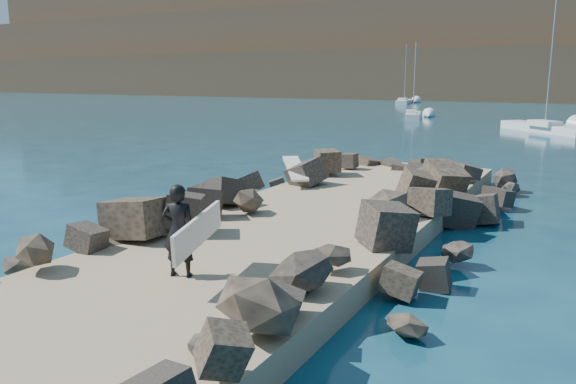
{
  "coord_description": "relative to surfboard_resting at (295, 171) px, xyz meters",
  "views": [
    {
      "loc": [
        6.58,
        -13.0,
        4.31
      ],
      "look_at": [
        0.0,
        -1.0,
        1.5
      ],
      "focal_mm": 35.0,
      "sensor_mm": 36.0,
      "label": 1
    }
  ],
  "objects": [
    {
      "name": "ground",
      "position": [
        2.59,
        -4.25,
        -1.04
      ],
      "size": [
        800.0,
        800.0,
        0.0
      ],
      "primitive_type": "plane",
      "color": "#0F384C",
      "rests_on": "ground"
    },
    {
      "name": "riprap_right",
      "position": [
        5.49,
        -5.75,
        -0.54
      ],
      "size": [
        2.6,
        22.0,
        1.0
      ],
      "primitive_type": "cube",
      "color": "black",
      "rests_on": "ground"
    },
    {
      "name": "surfer_with_board",
      "position": [
        2.57,
        -9.35,
        0.46
      ],
      "size": [
        1.16,
        2.15,
        1.78
      ],
      "color": "black",
      "rests_on": "jetty"
    },
    {
      "name": "sailboat_c",
      "position": [
        5.61,
        31.79,
        -0.69
      ],
      "size": [
        7.39,
        7.48,
        10.23
      ],
      "color": "silver",
      "rests_on": "ground"
    },
    {
      "name": "surfboard_resting",
      "position": [
        0.0,
        0.0,
        0.0
      ],
      "size": [
        1.87,
        2.19,
        0.08
      ],
      "primitive_type": "cube",
      "rotation": [
        0.0,
        0.0,
        0.66
      ],
      "color": "silver",
      "rests_on": "riprap_left"
    },
    {
      "name": "jetty",
      "position": [
        2.59,
        -6.25,
        -0.74
      ],
      "size": [
        6.0,
        26.0,
        0.6
      ],
      "primitive_type": "cube",
      "color": "#8C7759",
      "rests_on": "ground"
    },
    {
      "name": "riprap_left",
      "position": [
        -0.31,
        -5.75,
        -0.54
      ],
      "size": [
        2.6,
        22.0,
        1.0
      ],
      "primitive_type": "cube",
      "color": "black",
      "rests_on": "ground"
    },
    {
      "name": "sailboat_e",
      "position": [
        -18.89,
        73.68,
        -0.69
      ],
      "size": [
        3.13,
        8.3,
        9.68
      ],
      "color": "silver",
      "rests_on": "ground"
    },
    {
      "name": "sailboat_a",
      "position": [
        -7.83,
        41.05,
        -0.69
      ],
      "size": [
        3.06,
        6.71,
        7.96
      ],
      "color": "silver",
      "rests_on": "ground"
    }
  ]
}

